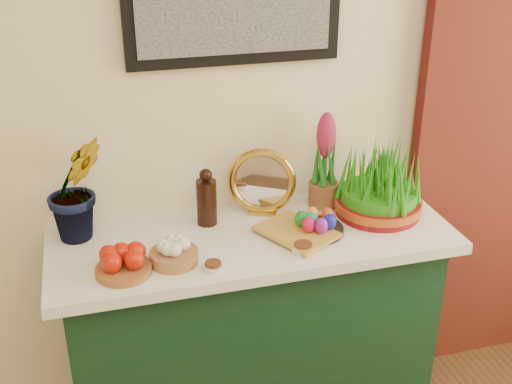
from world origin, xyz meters
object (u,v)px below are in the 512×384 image
Objects in this scene: mirror at (262,182)px; hyacinth_green at (74,172)px; book at (277,241)px; wheatgrass_sabzeh at (380,185)px; sideboard at (253,339)px.

hyacinth_green is at bearing -178.76° from mirror.
book is (-0.02, -0.25, -0.10)m from mirror.
wheatgrass_sabzeh is (0.43, 0.13, 0.10)m from book.
hyacinth_green is 0.66m from mirror.
hyacinth_green reaches higher than wheatgrass_sabzeh.
mirror is 0.79× the size of wheatgrass_sabzeh.
mirror is 1.00× the size of book.
sideboard is at bearing -177.76° from wheatgrass_sabzeh.
mirror reaches higher than sideboard.
sideboard is 0.50m from book.
sideboard is 0.61m from mirror.
sideboard is 4.07× the size of wheatgrass_sabzeh.
wheatgrass_sabzeh reaches higher than mirror.
mirror is at bearing 62.20° from sideboard.
hyacinth_green is at bearing 167.29° from sideboard.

